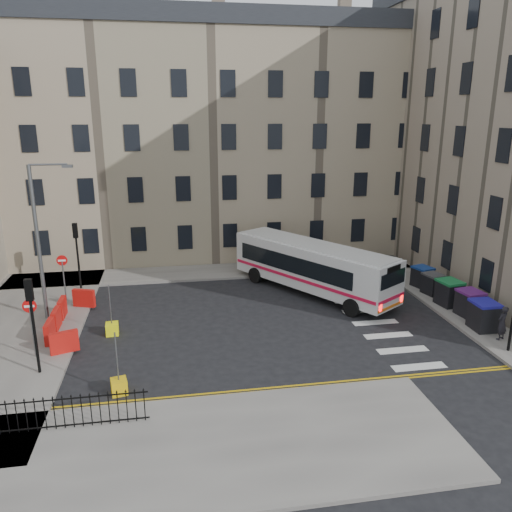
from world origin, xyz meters
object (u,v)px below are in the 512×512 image
object	(u,v)px
wheelie_bin_c	(449,293)
bus	(312,265)
streetlamp	(38,241)
wheelie_bin_e	(422,277)
pedestrian	(502,323)
wheelie_bin_b	(469,303)
wheelie_bin_d	(433,284)
bollard_yellow	(112,329)
wheelie_bin_a	(484,315)
bollard_chevron	(119,387)

from	to	relation	value
wheelie_bin_c	bus	bearing A→B (deg)	143.99
streetlamp	wheelie_bin_e	bearing A→B (deg)	3.32
streetlamp	wheelie_bin_e	distance (m)	22.22
pedestrian	bus	bearing A→B (deg)	-74.49
wheelie_bin_e	wheelie_bin_b	bearing A→B (deg)	-104.93
bus	wheelie_bin_b	distance (m)	8.92
wheelie_bin_d	bollard_yellow	distance (m)	18.46
wheelie_bin_e	pedestrian	size ratio (longest dim) A/B	0.83
wheelie_bin_a	bollard_yellow	world-z (taller)	wheelie_bin_a
streetlamp	wheelie_bin_c	xyz separation A→B (m)	(21.87, -1.86, -3.46)
wheelie_bin_a	wheelie_bin_b	bearing A→B (deg)	80.58
pedestrian	bollard_yellow	bearing A→B (deg)	-37.58
streetlamp	bus	world-z (taller)	streetlamp
wheelie_bin_a	bollard_chevron	xyz separation A→B (m)	(-17.41, -2.82, -0.58)
bus	bollard_yellow	distance (m)	12.17
streetlamp	wheelie_bin_c	size ratio (longest dim) A/B	5.59
streetlamp	wheelie_bin_b	world-z (taller)	streetlamp
wheelie_bin_a	bollard_yellow	bearing A→B (deg)	172.11
wheelie_bin_c	bollard_yellow	distance (m)	18.31
wheelie_bin_d	pedestrian	size ratio (longest dim) A/B	0.78
bollard_yellow	pedestrian	bearing A→B (deg)	-12.32
wheelie_bin_e	pedestrian	world-z (taller)	pedestrian
wheelie_bin_b	bollard_yellow	distance (m)	18.59
pedestrian	bollard_chevron	bearing A→B (deg)	-20.06
wheelie_bin_d	wheelie_bin_e	size ratio (longest dim) A/B	0.94
wheelie_bin_a	wheelie_bin_b	size ratio (longest dim) A/B	1.05
wheelie_bin_a	wheelie_bin_c	distance (m)	3.32
bollard_yellow	wheelie_bin_b	bearing A→B (deg)	-3.29
bus	wheelie_bin_d	distance (m)	7.24
wheelie_bin_a	pedestrian	size ratio (longest dim) A/B	0.87
bus	wheelie_bin_a	size ratio (longest dim) A/B	7.27
wheelie_bin_b	wheelie_bin_c	bearing A→B (deg)	91.64
wheelie_bin_b	bollard_chevron	size ratio (longest dim) A/B	2.32
wheelie_bin_e	bollard_chevron	world-z (taller)	wheelie_bin_e
pedestrian	bollard_yellow	xyz separation A→B (m)	(-18.38, 4.01, -0.69)
wheelie_bin_a	bus	bearing A→B (deg)	135.67
bus	streetlamp	bearing A→B (deg)	153.36
streetlamp	pedestrian	distance (m)	23.11
bollard_yellow	streetlamp	bearing A→B (deg)	146.23
wheelie_bin_e	streetlamp	bearing A→B (deg)	165.58
wheelie_bin_c	wheelie_bin_e	size ratio (longest dim) A/B	1.05
streetlamp	bus	size ratio (longest dim) A/B	0.77
streetlamp	wheelie_bin_a	size ratio (longest dim) A/B	5.60
wheelie_bin_b	pedestrian	xyz separation A→B (m)	(-0.18, -2.95, 0.14)
bus	wheelie_bin_c	distance (m)	7.87
pedestrian	bollard_yellow	size ratio (longest dim) A/B	2.79
wheelie_bin_d	bollard_yellow	size ratio (longest dim) A/B	2.19
wheelie_bin_a	wheelie_bin_b	xyz separation A→B (m)	(0.31, 1.72, -0.03)
streetlamp	wheelie_bin_d	distance (m)	22.17
streetlamp	wheelie_bin_c	bearing A→B (deg)	-4.87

